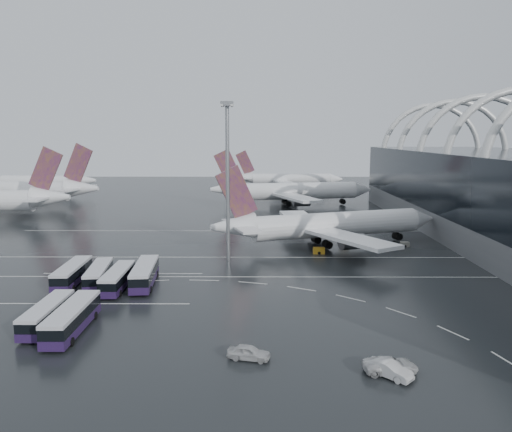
{
  "coord_description": "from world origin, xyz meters",
  "views": [
    {
      "loc": [
        0.02,
        -84.97,
        24.02
      ],
      "look_at": [
        -0.62,
        20.43,
        7.0
      ],
      "focal_mm": 35.0,
      "sensor_mm": 36.0,
      "label": 1
    }
  ],
  "objects_px": {
    "bus_row_near_a": "(72,273)",
    "gse_cart_belly_d": "(405,244)",
    "bus_row_near_b": "(99,274)",
    "airliner_main": "(326,226)",
    "van_curve_a": "(390,365)",
    "van_curve_b": "(249,352)",
    "airliner_gate_b": "(290,192)",
    "jet_remote_mid": "(32,191)",
    "bus_row_far_b": "(72,318)",
    "floodlight_mast": "(227,162)",
    "bus_row_near_c": "(118,278)",
    "gse_cart_belly_c": "(319,251)",
    "bus_row_near_d": "(145,274)",
    "van_curve_c": "(389,369)",
    "gse_cart_belly_a": "(344,242)",
    "airliner_gate_c": "(286,180)",
    "bus_row_far_a": "(47,314)",
    "jet_remote_far": "(44,183)"
  },
  "relations": [
    {
      "from": "gse_cart_belly_a",
      "to": "airliner_gate_c",
      "type": "bearing_deg",
      "value": 93.36
    },
    {
      "from": "gse_cart_belly_d",
      "to": "bus_row_near_d",
      "type": "bearing_deg",
      "value": -150.6
    },
    {
      "from": "airliner_gate_c",
      "to": "bus_row_near_a",
      "type": "distance_m",
      "value": 151.57
    },
    {
      "from": "airliner_gate_c",
      "to": "van_curve_a",
      "type": "relative_size",
      "value": 8.82
    },
    {
      "from": "jet_remote_mid",
      "to": "bus_row_near_c",
      "type": "xyz_separation_m",
      "value": [
        54.39,
        -90.93,
        -3.9
      ]
    },
    {
      "from": "airliner_gate_c",
      "to": "jet_remote_far",
      "type": "relative_size",
      "value": 1.09
    },
    {
      "from": "gse_cart_belly_c",
      "to": "bus_row_near_d",
      "type": "bearing_deg",
      "value": -144.85
    },
    {
      "from": "jet_remote_mid",
      "to": "bus_row_near_d",
      "type": "bearing_deg",
      "value": 131.34
    },
    {
      "from": "jet_remote_mid",
      "to": "bus_row_near_a",
      "type": "relative_size",
      "value": 3.84
    },
    {
      "from": "airliner_gate_b",
      "to": "bus_row_near_a",
      "type": "height_order",
      "value": "airliner_gate_b"
    },
    {
      "from": "floodlight_mast",
      "to": "bus_row_far_a",
      "type": "bearing_deg",
      "value": -121.62
    },
    {
      "from": "airliner_gate_b",
      "to": "bus_row_far_b",
      "type": "height_order",
      "value": "airliner_gate_b"
    },
    {
      "from": "van_curve_a",
      "to": "bus_row_near_a",
      "type": "bearing_deg",
      "value": 51.36
    },
    {
      "from": "bus_row_near_d",
      "to": "gse_cart_belly_a",
      "type": "distance_m",
      "value": 48.1
    },
    {
      "from": "van_curve_b",
      "to": "airliner_gate_b",
      "type": "bearing_deg",
      "value": 7.67
    },
    {
      "from": "van_curve_b",
      "to": "van_curve_c",
      "type": "xyz_separation_m",
      "value": [
        14.17,
        -3.85,
        0.01
      ]
    },
    {
      "from": "gse_cart_belly_c",
      "to": "bus_row_near_c",
      "type": "bearing_deg",
      "value": -145.42
    },
    {
      "from": "airliner_gate_b",
      "to": "jet_remote_mid",
      "type": "distance_m",
      "value": 87.43
    },
    {
      "from": "airliner_gate_c",
      "to": "gse_cart_belly_c",
      "type": "relative_size",
      "value": 21.12
    },
    {
      "from": "bus_row_near_d",
      "to": "floodlight_mast",
      "type": "xyz_separation_m",
      "value": [
        12.65,
        15.96,
        17.21
      ]
    },
    {
      "from": "airliner_main",
      "to": "airliner_gate_b",
      "type": "xyz_separation_m",
      "value": [
        -4.1,
        63.81,
        0.38
      ]
    },
    {
      "from": "van_curve_a",
      "to": "van_curve_b",
      "type": "xyz_separation_m",
      "value": [
        -14.56,
        2.97,
        0.02
      ]
    },
    {
      "from": "airliner_gate_b",
      "to": "jet_remote_mid",
      "type": "bearing_deg",
      "value": 173.09
    },
    {
      "from": "bus_row_near_b",
      "to": "bus_row_near_c",
      "type": "bearing_deg",
      "value": -129.1
    },
    {
      "from": "van_curve_c",
      "to": "gse_cart_belly_c",
      "type": "bearing_deg",
      "value": 44.43
    },
    {
      "from": "bus_row_near_c",
      "to": "bus_row_far_a",
      "type": "distance_m",
      "value": 16.55
    },
    {
      "from": "bus_row_near_c",
      "to": "gse_cart_belly_d",
      "type": "bearing_deg",
      "value": -61.58
    },
    {
      "from": "bus_row_far_b",
      "to": "bus_row_near_a",
      "type": "bearing_deg",
      "value": 20.0
    },
    {
      "from": "bus_row_near_b",
      "to": "airliner_main",
      "type": "bearing_deg",
      "value": -62.02
    },
    {
      "from": "van_curve_c",
      "to": "van_curve_b",
      "type": "bearing_deg",
      "value": 118.43
    },
    {
      "from": "airliner_gate_b",
      "to": "van_curve_b",
      "type": "relative_size",
      "value": 12.17
    },
    {
      "from": "bus_row_near_a",
      "to": "gse_cart_belly_d",
      "type": "xyz_separation_m",
      "value": [
        62.54,
        28.01,
        -1.22
      ]
    },
    {
      "from": "gse_cart_belly_c",
      "to": "gse_cart_belly_d",
      "type": "distance_m",
      "value": 20.7
    },
    {
      "from": "bus_row_near_d",
      "to": "floodlight_mast",
      "type": "distance_m",
      "value": 26.66
    },
    {
      "from": "jet_remote_mid",
      "to": "bus_row_near_b",
      "type": "relative_size",
      "value": 4.0
    },
    {
      "from": "gse_cart_belly_c",
      "to": "gse_cart_belly_d",
      "type": "height_order",
      "value": "gse_cart_belly_c"
    },
    {
      "from": "jet_remote_mid",
      "to": "gse_cart_belly_c",
      "type": "bearing_deg",
      "value": 151.17
    },
    {
      "from": "van_curve_c",
      "to": "gse_cart_belly_a",
      "type": "distance_m",
      "value": 61.61
    },
    {
      "from": "airliner_main",
      "to": "bus_row_far_b",
      "type": "height_order",
      "value": "airliner_main"
    },
    {
      "from": "airliner_gate_c",
      "to": "van_curve_b",
      "type": "relative_size",
      "value": 10.56
    },
    {
      "from": "van_curve_c",
      "to": "floodlight_mast",
      "type": "distance_m",
      "value": 54.1
    },
    {
      "from": "bus_row_near_d",
      "to": "gse_cart_belly_d",
      "type": "height_order",
      "value": "bus_row_near_d"
    },
    {
      "from": "airliner_gate_c",
      "to": "bus_row_near_c",
      "type": "relative_size",
      "value": 3.92
    },
    {
      "from": "floodlight_mast",
      "to": "bus_row_near_c",
      "type": "bearing_deg",
      "value": -132.23
    },
    {
      "from": "bus_row_near_c",
      "to": "van_curve_c",
      "type": "relative_size",
      "value": 2.56
    },
    {
      "from": "bus_row_near_a",
      "to": "van_curve_a",
      "type": "height_order",
      "value": "bus_row_near_a"
    },
    {
      "from": "bus_row_far_b",
      "to": "gse_cart_belly_d",
      "type": "relative_size",
      "value": 6.96
    },
    {
      "from": "bus_row_near_a",
      "to": "gse_cart_belly_a",
      "type": "bearing_deg",
      "value": -61.55
    },
    {
      "from": "van_curve_a",
      "to": "gse_cart_belly_d",
      "type": "xyz_separation_m",
      "value": [
        18.47,
        58.88,
        -0.26
      ]
    },
    {
      "from": "airliner_gate_b",
      "to": "floodlight_mast",
      "type": "bearing_deg",
      "value": -111.67
    }
  ]
}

